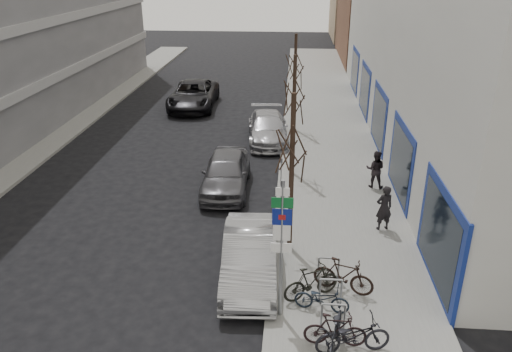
% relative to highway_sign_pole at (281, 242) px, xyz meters
% --- Properties ---
extents(ground, '(120.00, 120.00, 0.00)m').
position_rel_highway_sign_pole_xyz_m(ground, '(-2.40, 0.01, -2.46)').
color(ground, black).
rests_on(ground, ground).
extents(sidewalk_east, '(5.00, 70.00, 0.15)m').
position_rel_highway_sign_pole_xyz_m(sidewalk_east, '(2.10, 10.01, -2.38)').
color(sidewalk_east, slate).
rests_on(sidewalk_east, ground).
extents(sidewalk_west, '(3.00, 70.00, 0.15)m').
position_rel_highway_sign_pole_xyz_m(sidewalk_west, '(-13.40, 10.01, -2.38)').
color(sidewalk_west, slate).
rests_on(sidewalk_west, ground).
extents(brick_building_far, '(12.00, 14.00, 8.00)m').
position_rel_highway_sign_pole_xyz_m(brick_building_far, '(10.60, 40.01, 1.54)').
color(brick_building_far, brown).
rests_on(brick_building_far, ground).
extents(tan_building_far, '(13.00, 12.00, 9.00)m').
position_rel_highway_sign_pole_xyz_m(tan_building_far, '(11.10, 55.01, 2.04)').
color(tan_building_far, '#937A5B').
rests_on(tan_building_far, ground).
extents(highway_sign_pole, '(0.55, 0.10, 4.20)m').
position_rel_highway_sign_pole_xyz_m(highway_sign_pole, '(0.00, 0.00, 0.00)').
color(highway_sign_pole, gray).
rests_on(highway_sign_pole, ground).
extents(bike_rack, '(0.66, 2.26, 0.83)m').
position_rel_highway_sign_pole_xyz_m(bike_rack, '(1.40, 0.61, -1.80)').
color(bike_rack, gray).
rests_on(bike_rack, sidewalk_east).
extents(tree_near, '(1.80, 1.80, 5.50)m').
position_rel_highway_sign_pole_xyz_m(tree_near, '(0.20, 3.51, 1.65)').
color(tree_near, black).
rests_on(tree_near, ground).
extents(tree_mid, '(1.80, 1.80, 5.50)m').
position_rel_highway_sign_pole_xyz_m(tree_mid, '(0.20, 10.01, 1.65)').
color(tree_mid, black).
rests_on(tree_mid, ground).
extents(tree_far, '(1.80, 1.80, 5.50)m').
position_rel_highway_sign_pole_xyz_m(tree_far, '(0.20, 16.51, 1.65)').
color(tree_far, black).
rests_on(tree_far, ground).
extents(meter_front, '(0.10, 0.08, 1.27)m').
position_rel_highway_sign_pole_xyz_m(meter_front, '(-0.25, 3.01, -1.54)').
color(meter_front, gray).
rests_on(meter_front, sidewalk_east).
extents(meter_mid, '(0.10, 0.08, 1.27)m').
position_rel_highway_sign_pole_xyz_m(meter_mid, '(-0.25, 8.51, -1.54)').
color(meter_mid, gray).
rests_on(meter_mid, sidewalk_east).
extents(meter_back, '(0.10, 0.08, 1.27)m').
position_rel_highway_sign_pole_xyz_m(meter_back, '(-0.25, 14.01, -1.54)').
color(meter_back, gray).
rests_on(meter_back, sidewalk_east).
extents(bike_near_left, '(1.00, 2.04, 1.20)m').
position_rel_highway_sign_pole_xyz_m(bike_near_left, '(1.42, -1.24, -1.71)').
color(bike_near_left, black).
rests_on(bike_near_left, sidewalk_east).
extents(bike_near_right, '(1.61, 0.51, 0.97)m').
position_rel_highway_sign_pole_xyz_m(bike_near_right, '(1.42, -1.08, -1.82)').
color(bike_near_right, black).
rests_on(bike_near_right, sidewalk_east).
extents(bike_mid_curb, '(1.59, 0.73, 0.94)m').
position_rel_highway_sign_pole_xyz_m(bike_mid_curb, '(1.15, 0.28, -1.84)').
color(bike_mid_curb, black).
rests_on(bike_mid_curb, sidewalk_east).
extents(bike_mid_inner, '(1.81, 1.27, 1.07)m').
position_rel_highway_sign_pole_xyz_m(bike_mid_inner, '(0.86, 0.84, -1.77)').
color(bike_mid_inner, black).
rests_on(bike_mid_inner, sidewalk_east).
extents(bike_far_curb, '(1.99, 0.97, 1.16)m').
position_rel_highway_sign_pole_xyz_m(bike_far_curb, '(1.83, -1.28, -1.73)').
color(bike_far_curb, black).
rests_on(bike_far_curb, sidewalk_east).
extents(bike_far_inner, '(1.89, 1.08, 1.10)m').
position_rel_highway_sign_pole_xyz_m(bike_far_inner, '(1.80, 1.21, -1.76)').
color(bike_far_inner, black).
rests_on(bike_far_inner, sidewalk_east).
extents(parked_car_front, '(1.88, 4.72, 1.53)m').
position_rel_highway_sign_pole_xyz_m(parked_car_front, '(-1.00, 1.90, -1.69)').
color(parked_car_front, '#A5A6AA').
rests_on(parked_car_front, ground).
extents(parked_car_mid, '(2.04, 4.79, 1.61)m').
position_rel_highway_sign_pole_xyz_m(parked_car_mid, '(-2.60, 8.30, -1.65)').
color(parked_car_mid, '#535257').
rests_on(parked_car_mid, ground).
extents(parked_car_back, '(2.58, 5.31, 1.49)m').
position_rel_highway_sign_pole_xyz_m(parked_car_back, '(-1.17, 14.71, -1.71)').
color(parked_car_back, '#A9A8AE').
rests_on(parked_car_back, ground).
extents(lane_car, '(3.04, 6.28, 1.72)m').
position_rel_highway_sign_pole_xyz_m(lane_car, '(-6.51, 21.14, -1.60)').
color(lane_car, black).
rests_on(lane_car, ground).
extents(pedestrian_near, '(0.72, 0.58, 1.71)m').
position_rel_highway_sign_pole_xyz_m(pedestrian_near, '(3.53, 5.06, -1.45)').
color(pedestrian_near, black).
rests_on(pedestrian_near, sidewalk_east).
extents(pedestrian_far, '(0.68, 0.53, 1.66)m').
position_rel_highway_sign_pole_xyz_m(pedestrian_far, '(3.73, 8.75, -1.48)').
color(pedestrian_far, black).
rests_on(pedestrian_far, sidewalk_east).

